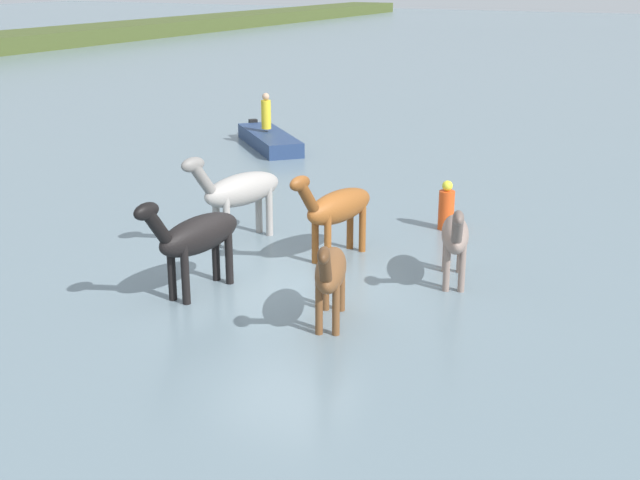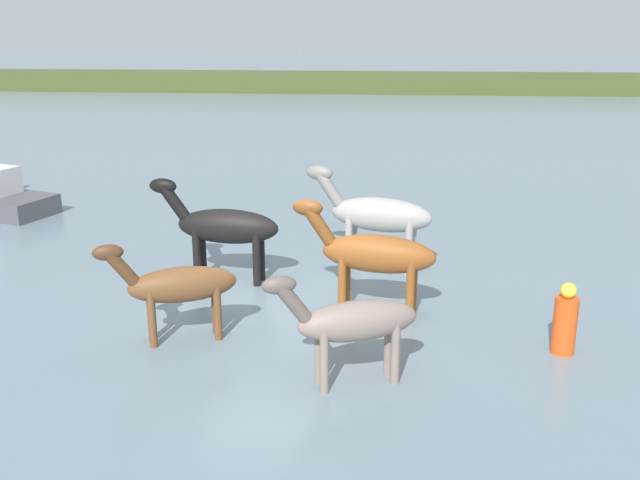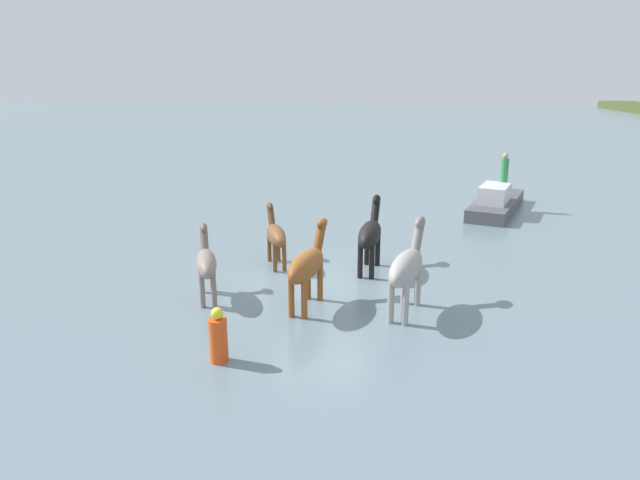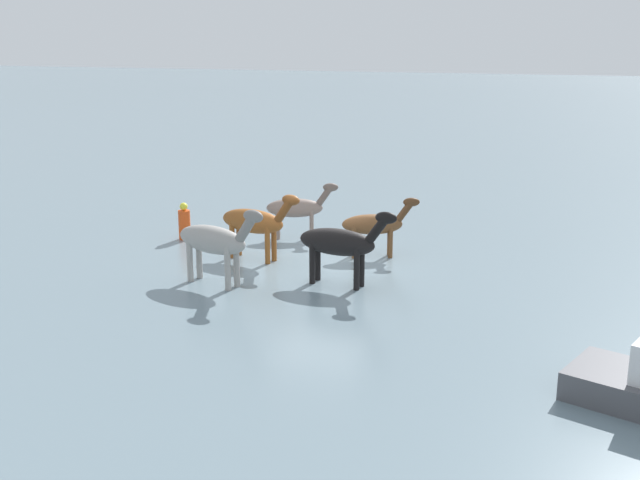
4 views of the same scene
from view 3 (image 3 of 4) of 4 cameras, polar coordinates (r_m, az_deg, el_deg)
ground_plane at (r=15.64m, az=0.13°, el=-4.11°), size 213.43×213.43×0.00m
horse_chestnut_trailing at (r=16.20m, az=5.07°, el=0.63°), size 2.58×0.80×2.00m
horse_rear_stallion at (r=13.56m, az=-1.29°, el=-2.50°), size 2.54×0.94×1.96m
horse_pinto_flank at (r=16.69m, az=-4.47°, el=0.50°), size 2.14×1.10×1.69m
horse_lead at (r=13.38m, az=8.74°, el=-2.67°), size 2.67×1.13×2.07m
horse_dark_mare at (r=14.42m, az=-11.38°, el=-2.26°), size 2.17×1.08×1.71m
boat_launch_far at (r=24.62m, az=17.26°, el=3.47°), size 5.53×3.15×1.36m
person_boatman_standing at (r=24.74m, az=18.06°, el=6.85°), size 0.32×0.32×1.19m
buoy_channel_marker at (r=11.39m, az=-10.18°, el=-9.63°), size 0.36×0.36×1.14m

